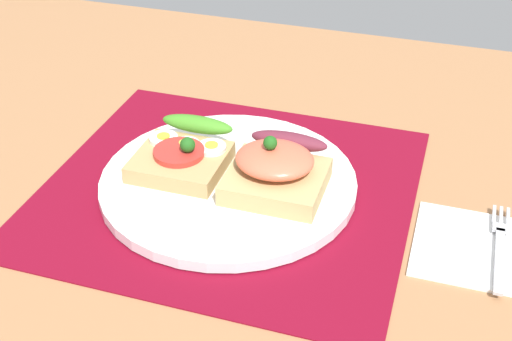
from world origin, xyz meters
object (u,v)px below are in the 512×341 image
object	(u,v)px
napkin	(496,251)
fork	(500,244)
plate	(228,182)
sandwich_egg_tomato	(185,152)
sandwich_salmon	(276,169)

from	to	relation	value
napkin	fork	xyz separation A→B (cm)	(0.24, 0.44, 0.46)
napkin	fork	size ratio (longest dim) A/B	1.17
plate	sandwich_egg_tomato	world-z (taller)	sandwich_egg_tomato
sandwich_egg_tomato	napkin	xyz separation A→B (cm)	(32.05, -3.22, -2.57)
sandwich_egg_tomato	fork	bearing A→B (deg)	-4.91
napkin	fork	distance (cm)	0.68
sandwich_egg_tomato	napkin	world-z (taller)	sandwich_egg_tomato
sandwich_egg_tomato	fork	size ratio (longest dim) A/B	0.78
plate	fork	xyz separation A→B (cm)	(27.05, -1.64, -0.13)
sandwich_salmon	napkin	distance (cm)	22.02
plate	sandwich_salmon	xyz separation A→B (cm)	(5.13, 0.02, 2.66)
napkin	fork	bearing A→B (deg)	61.34
sandwich_egg_tomato	plate	bearing A→B (deg)	-12.26
plate	sandwich_salmon	distance (cm)	5.78
sandwich_egg_tomato	napkin	distance (cm)	32.31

